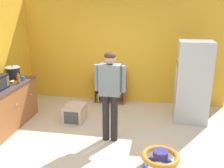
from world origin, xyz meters
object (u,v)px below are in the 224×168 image
at_px(pet_carrier, 75,113).
at_px(kitchen_counter, 3,108).
at_px(refrigerator, 192,82).
at_px(crock_pot, 13,73).
at_px(amber_bottle, 19,79).
at_px(banana_bunch, 12,81).
at_px(bookshelf, 108,88).
at_px(blue_cup, 23,79).
at_px(red_cup, 3,82).
at_px(standing_person, 110,89).
at_px(baby_walker, 160,160).

bearing_deg(pet_carrier, kitchen_counter, -154.71).
bearing_deg(refrigerator, kitchen_counter, -163.29).
distance_m(crock_pot, amber_bottle, 0.42).
relative_size(pet_carrier, banana_bunch, 3.54).
bearing_deg(bookshelf, banana_bunch, -139.57).
bearing_deg(bookshelf, blue_cup, -140.36).
height_order(crock_pot, banana_bunch, crock_pot).
distance_m(bookshelf, amber_bottle, 2.34).
height_order(kitchen_counter, pet_carrier, kitchen_counter).
height_order(kitchen_counter, banana_bunch, banana_bunch).
bearing_deg(banana_bunch, refrigerator, 11.64).
height_order(pet_carrier, red_cup, red_cup).
relative_size(banana_bunch, blue_cup, 1.64).
relative_size(standing_person, amber_bottle, 6.93).
distance_m(baby_walker, banana_bunch, 3.45).
relative_size(kitchen_counter, bookshelf, 2.19).
xyz_separation_m(pet_carrier, red_cup, (-1.39, -0.43, 0.77)).
relative_size(kitchen_counter, refrigerator, 1.05).
distance_m(banana_bunch, red_cup, 0.21).
relative_size(baby_walker, blue_cup, 6.36).
bearing_deg(standing_person, amber_bottle, 168.92).
height_order(bookshelf, standing_person, standing_person).
distance_m(bookshelf, crock_pot, 2.39).
relative_size(kitchen_counter, amber_bottle, 7.56).
height_order(standing_person, crock_pot, standing_person).
distance_m(baby_walker, pet_carrier, 2.37).
bearing_deg(standing_person, pet_carrier, 143.05).
bearing_deg(standing_person, baby_walker, -38.84).
bearing_deg(kitchen_counter, amber_bottle, 55.61).
bearing_deg(red_cup, kitchen_counter, -71.60).
bearing_deg(red_cup, bookshelf, 41.76).
distance_m(crock_pot, blue_cup, 0.30).
bearing_deg(refrigerator, amber_bottle, -167.15).
distance_m(refrigerator, banana_bunch, 3.88).
bearing_deg(pet_carrier, refrigerator, 11.84).
distance_m(kitchen_counter, standing_person, 2.33).
height_order(amber_bottle, red_cup, amber_bottle).
height_order(standing_person, banana_bunch, standing_person).
relative_size(pet_carrier, blue_cup, 5.81).
relative_size(baby_walker, pet_carrier, 1.09).
xyz_separation_m(banana_bunch, blue_cup, (0.16, 0.17, 0.02)).
distance_m(kitchen_counter, blue_cup, 0.76).
bearing_deg(blue_cup, refrigerator, 9.52).
xyz_separation_m(refrigerator, banana_bunch, (-3.80, -0.78, 0.04)).
bearing_deg(crock_pot, kitchen_counter, -83.37).
relative_size(bookshelf, red_cup, 8.95).
height_order(bookshelf, baby_walker, bookshelf).
bearing_deg(red_cup, pet_carrier, 17.09).
bearing_deg(kitchen_counter, baby_walker, -14.51).
distance_m(kitchen_counter, baby_walker, 3.31).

